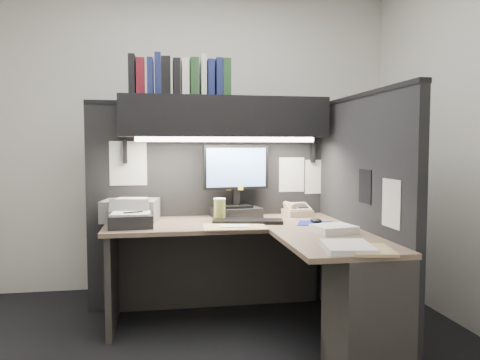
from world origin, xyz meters
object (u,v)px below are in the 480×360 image
at_px(coffee_cup, 220,210).
at_px(printer, 131,210).
at_px(keyboard, 248,221).
at_px(notebook_stack, 131,221).
at_px(desk, 289,280).
at_px(overhead_shelf, 224,117).
at_px(monitor, 236,189).
at_px(telephone, 297,211).

xyz_separation_m(coffee_cup, printer, (-0.65, 0.14, -0.00)).
xyz_separation_m(keyboard, notebook_stack, (-0.82, -0.05, 0.03)).
xyz_separation_m(desk, overhead_shelf, (-0.30, 0.75, 1.06)).
relative_size(monitor, coffee_cup, 3.53).
xyz_separation_m(desk, notebook_stack, (-0.99, 0.44, 0.33)).
distance_m(keyboard, notebook_stack, 0.82).
height_order(desk, monitor, monitor).
bearing_deg(telephone, keyboard, -154.25).
bearing_deg(printer, overhead_shelf, 8.68).
bearing_deg(printer, coffee_cup, -3.63).
bearing_deg(desk, keyboard, 109.02).
bearing_deg(monitor, telephone, -11.57).
distance_m(overhead_shelf, notebook_stack, 1.05).
xyz_separation_m(printer, notebook_stack, (0.02, -0.30, -0.03)).
bearing_deg(keyboard, coffee_cup, 158.08).
relative_size(desk, telephone, 8.24).
height_order(keyboard, telephone, telephone).
bearing_deg(overhead_shelf, telephone, 0.73).
bearing_deg(desk, monitor, 104.40).
bearing_deg(monitor, printer, 174.91).
bearing_deg(overhead_shelf, notebook_stack, -155.62).
bearing_deg(telephone, coffee_cup, -172.28).
height_order(overhead_shelf, telephone, overhead_shelf).
relative_size(desk, printer, 4.36).
height_order(telephone, coffee_cup, coffee_cup).
relative_size(monitor, notebook_stack, 1.91).
height_order(overhead_shelf, monitor, overhead_shelf).
height_order(desk, telephone, telephone).
distance_m(desk, printer, 1.30).
height_order(monitor, keyboard, monitor).
relative_size(overhead_shelf, coffee_cup, 9.79).
distance_m(overhead_shelf, printer, 0.99).
distance_m(monitor, coffee_cup, 0.27).
bearing_deg(keyboard, overhead_shelf, 128.00).
height_order(coffee_cup, printer, coffee_cup).
relative_size(coffee_cup, printer, 0.41).
bearing_deg(printer, telephone, 8.77).
height_order(monitor, coffee_cup, monitor).
bearing_deg(coffee_cup, desk, -59.75).
bearing_deg(desk, coffee_cup, 120.25).
height_order(overhead_shelf, printer, overhead_shelf).
distance_m(desk, overhead_shelf, 1.33).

